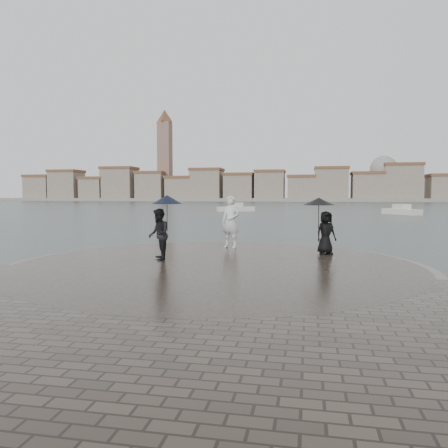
# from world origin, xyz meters

# --- Properties ---
(ground) EXTENTS (400.00, 400.00, 0.00)m
(ground) POSITION_xyz_m (0.00, 0.00, 0.00)
(ground) COLOR #2B3835
(ground) RESTS_ON ground
(kerb_ring) EXTENTS (12.50, 12.50, 0.32)m
(kerb_ring) POSITION_xyz_m (0.00, 3.50, 0.16)
(kerb_ring) COLOR gray
(kerb_ring) RESTS_ON ground
(quay_tip) EXTENTS (11.90, 11.90, 0.36)m
(quay_tip) POSITION_xyz_m (0.00, 3.50, 0.18)
(quay_tip) COLOR #2D261E
(quay_tip) RESTS_ON ground
(statue) EXTENTS (0.83, 0.64, 2.01)m
(statue) POSITION_xyz_m (-0.24, 7.39, 1.37)
(statue) COLOR white
(statue) RESTS_ON quay_tip
(visitor_left) EXTENTS (1.17, 1.06, 2.04)m
(visitor_left) POSITION_xyz_m (-1.83, 3.81, 1.44)
(visitor_left) COLOR black
(visitor_left) RESTS_ON quay_tip
(visitor_right) EXTENTS (1.24, 1.12, 1.95)m
(visitor_right) POSITION_xyz_m (3.22, 6.17, 1.52)
(visitor_right) COLOR black
(visitor_right) RESTS_ON quay_tip
(far_skyline) EXTENTS (260.00, 20.00, 37.00)m
(far_skyline) POSITION_xyz_m (-6.29, 160.71, 5.61)
(far_skyline) COLOR gray
(far_skyline) RESTS_ON ground
(boats) EXTENTS (26.76, 11.10, 1.50)m
(boats) POSITION_xyz_m (3.10, 51.15, 0.38)
(boats) COLOR silver
(boats) RESTS_ON ground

